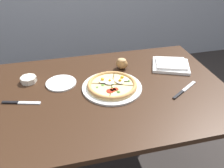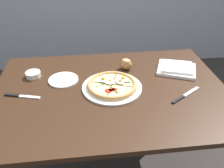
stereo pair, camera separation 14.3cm
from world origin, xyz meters
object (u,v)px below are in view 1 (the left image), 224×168
Objects in this scene: dining_table at (111,101)px; napkin_folded at (171,65)px; bread_piece_near at (122,63)px; side_saucer at (61,83)px; knife_main at (184,90)px; pizza at (112,85)px; knife_spare at (21,103)px; ramekin_bowl at (29,79)px.

dining_table is 0.51m from napkin_folded.
napkin_folded is 0.35m from bread_piece_near.
bread_piece_near is at bearing 13.17° from side_saucer.
dining_table is 0.45m from knife_main.
napkin_folded is at bearing 19.10° from pizza.
side_saucer is at bearing -166.83° from bread_piece_near.
napkin_folded is (0.46, 0.16, -0.00)m from pizza.
pizza is 3.44× the size of bread_piece_near.
bread_piece_near is (0.13, 0.23, 0.13)m from dining_table.
knife_spare is (-0.52, -0.02, 0.10)m from dining_table.
knife_spare is (-0.94, 0.10, 0.00)m from knife_main.
dining_table is 0.54m from ramekin_bowl.
pizza reaches higher than side_saucer.
napkin_folded is 1.46× the size of knife_spare.
pizza is 0.43m from knife_main.
knife_spare is 1.12× the size of side_saucer.
napkin_folded is at bearing 19.97° from dining_table.
knife_main reaches higher than dining_table.
bread_piece_near reaches higher than knife_spare.
knife_spare is (-0.53, -0.03, -0.01)m from pizza.
dining_table is 13.39× the size of bread_piece_near.
bread_piece_near is (0.62, 0.03, 0.02)m from ramekin_bowl.
dining_table is 7.47× the size of side_saucer.
pizza is 3.57× the size of ramekin_bowl.
knife_spare is at bearing -178.27° from dining_table.
napkin_folded is 0.76m from side_saucer.
pizza is at bearing -22.24° from side_saucer.
knife_spare is at bearing -98.79° from ramekin_bowl.
ramekin_bowl is at bearing 160.66° from side_saucer.
napkin_folded is (0.96, -0.03, -0.00)m from ramekin_bowl.
bread_piece_near is at bearing 60.95° from pizza.
dining_table is at bearing 16.70° from knife_spare.
ramekin_bowl reaches higher than dining_table.
bread_piece_near reaches higher than pizza.
dining_table is 0.11m from pizza.
knife_main is at bearing 8.81° from knife_spare.
knife_main is (0.29, -0.35, -0.04)m from bread_piece_near.
bread_piece_near is at bearing 35.77° from knife_spare.
dining_table is 6.67× the size of knife_spare.
dining_table is at bearing -119.54° from bread_piece_near.
ramekin_bowl is at bearing 157.44° from dining_table.
side_saucer is (0.23, 0.15, 0.00)m from knife_spare.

